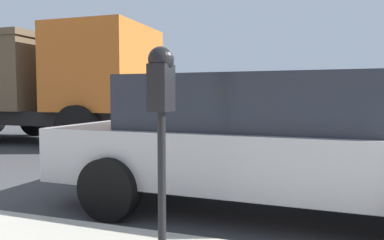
{
  "coord_description": "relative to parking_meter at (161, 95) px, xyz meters",
  "views": [
    {
      "loc": [
        -4.99,
        -0.85,
        1.27
      ],
      "look_at": [
        -1.93,
        0.21,
        1.05
      ],
      "focal_mm": 35.0,
      "sensor_mm": 36.0,
      "label": 1
    }
  ],
  "objects": [
    {
      "name": "car_silver",
      "position": [
        1.66,
        -0.49,
        -0.49
      ],
      "size": [
        2.14,
        4.7,
        1.48
      ],
      "rotation": [
        0.0,
        0.0,
        3.12
      ],
      "color": "#B7BABF",
      "rests_on": "ground_plane"
    },
    {
      "name": "parking_meter",
      "position": [
        0.0,
        0.0,
        0.0
      ],
      "size": [
        0.21,
        0.19,
        1.48
      ],
      "color": "black",
      "rests_on": "sidewalk"
    },
    {
      "name": "ground_plane",
      "position": [
        2.51,
        -0.25,
        -1.27
      ],
      "size": [
        220.0,
        220.0,
        0.0
      ],
      "primitive_type": "plane",
      "color": "#424244"
    },
    {
      "name": "dump_truck",
      "position": [
        5.69,
        6.64,
        0.39
      ],
      "size": [
        2.93,
        7.25,
        2.96
      ],
      "rotation": [
        0.0,
        0.0,
        3.17
      ],
      "color": "black",
      "rests_on": "ground_plane"
    }
  ]
}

